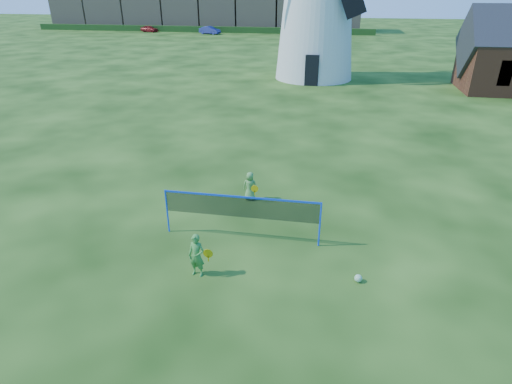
{
  "coord_description": "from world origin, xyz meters",
  "views": [
    {
      "loc": [
        2.31,
        -11.42,
        7.45
      ],
      "look_at": [
        0.2,
        0.5,
        1.5
      ],
      "focal_mm": 29.48,
      "sensor_mm": 36.0,
      "label": 1
    }
  ],
  "objects": [
    {
      "name": "player_girl",
      "position": [
        -1.03,
        -2.08,
        0.66
      ],
      "size": [
        0.68,
        0.39,
        1.31
      ],
      "rotation": [
        0.0,
        0.0,
        -0.16
      ],
      "color": "#3A8434",
      "rests_on": "ground"
    },
    {
      "name": "badminton_net",
      "position": [
        -0.2,
        0.03,
        1.14
      ],
      "size": [
        5.05,
        0.05,
        1.55
      ],
      "color": "blue",
      "rests_on": "ground"
    },
    {
      "name": "ground",
      "position": [
        0.0,
        0.0,
        0.0
      ],
      "size": [
        220.0,
        220.0,
        0.0
      ],
      "primitive_type": "plane",
      "color": "black",
      "rests_on": "ground"
    },
    {
      "name": "hedge",
      "position": [
        -22.0,
        66.0,
        0.5
      ],
      "size": [
        62.0,
        0.8,
        1.0
      ],
      "primitive_type": "cube",
      "color": "#193814",
      "rests_on": "ground"
    },
    {
      "name": "car_left",
      "position": [
        -30.63,
        64.62,
        0.56
      ],
      "size": [
        3.5,
        2.16,
        1.11
      ],
      "primitive_type": "imported",
      "rotation": [
        0.0,
        0.0,
        1.29
      ],
      "color": "maroon",
      "rests_on": "ground"
    },
    {
      "name": "play_ball",
      "position": [
        3.48,
        -1.61,
        0.11
      ],
      "size": [
        0.22,
        0.22,
        0.22
      ],
      "primitive_type": "sphere",
      "color": "green",
      "rests_on": "ground"
    },
    {
      "name": "car_right",
      "position": [
        -18.96,
        63.11,
        0.62
      ],
      "size": [
        4.01,
        2.47,
        1.25
      ],
      "primitive_type": "imported",
      "rotation": [
        0.0,
        0.0,
        1.24
      ],
      "color": "navy",
      "rests_on": "ground"
    },
    {
      "name": "terraced_houses",
      "position": [
        -22.65,
        72.0,
        3.86
      ],
      "size": [
        58.75,
        8.4,
        8.12
      ],
      "color": "#9D8268",
      "rests_on": "ground"
    },
    {
      "name": "player_boy",
      "position": [
        -0.45,
        2.84,
        0.56
      ],
      "size": [
        0.64,
        0.42,
        1.13
      ],
      "rotation": [
        0.0,
        0.0,
        3.12
      ],
      "color": "#569246",
      "rests_on": "ground"
    }
  ]
}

